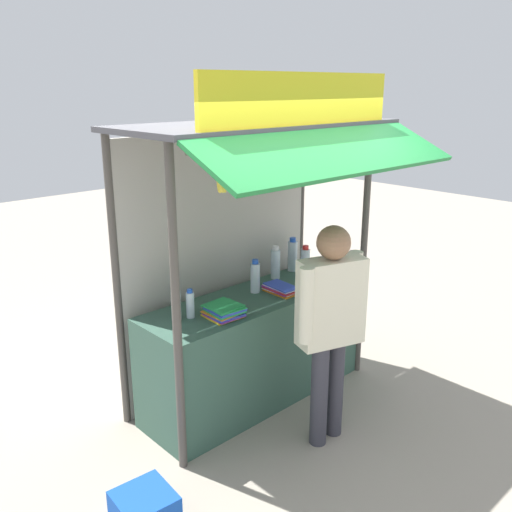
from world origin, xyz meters
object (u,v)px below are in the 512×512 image
object	(u,v)px
banana_bunch_inner_right	(255,176)
plastic_crate	(145,511)
magazine_stack_mid_left	(281,289)
banana_bunch_inner_left	(222,182)
banana_bunch_leftmost	(326,168)
water_bottle_mid_right	(292,255)
vendor_person	(330,316)
water_bottle_right	(176,305)
water_bottle_left	(190,304)
magazine_stack_far_right	(224,311)
water_bottle_back_left	(255,277)
water_bottle_back_right	(305,263)
water_bottle_far_left	(275,263)

from	to	relation	value
banana_bunch_inner_right	plastic_crate	size ratio (longest dim) A/B	0.73
magazine_stack_mid_left	banana_bunch_inner_left	size ratio (longest dim) A/B	1.20
banana_bunch_inner_left	banana_bunch_leftmost	bearing A→B (deg)	0.05
water_bottle_mid_right	vendor_person	world-z (taller)	vendor_person
vendor_person	plastic_crate	world-z (taller)	vendor_person
water_bottle_right	banana_bunch_leftmost	size ratio (longest dim) A/B	0.96
water_bottle_right	vendor_person	bearing A→B (deg)	-49.39
water_bottle_left	magazine_stack_far_right	xyz separation A→B (m)	(0.19, -0.16, -0.06)
banana_bunch_leftmost	water_bottle_mid_right	bearing A→B (deg)	60.70
water_bottle_back_left	magazine_stack_far_right	size ratio (longest dim) A/B	1.03
water_bottle_back_right	water_bottle_left	xyz separation A→B (m)	(-1.30, -0.02, -0.03)
water_bottle_far_left	magazine_stack_mid_left	distance (m)	0.37
water_bottle_far_left	water_bottle_back_right	size ratio (longest dim) A/B	1.00
water_bottle_back_right	plastic_crate	world-z (taller)	water_bottle_back_right
water_bottle_right	magazine_stack_far_right	xyz separation A→B (m)	(0.30, -0.19, -0.07)
water_bottle_back_left	water_bottle_back_right	bearing A→B (deg)	-3.37
water_bottle_mid_right	magazine_stack_far_right	bearing A→B (deg)	-161.42
water_bottle_right	banana_bunch_inner_left	world-z (taller)	banana_bunch_inner_left
water_bottle_left	water_bottle_far_left	bearing A→B (deg)	9.68
water_bottle_mid_right	water_bottle_left	distance (m)	1.37
water_bottle_left	magazine_stack_far_right	world-z (taller)	water_bottle_left
vendor_person	plastic_crate	bearing A→B (deg)	-168.04
water_bottle_left	banana_bunch_inner_right	distance (m)	1.11
water_bottle_mid_right	water_bottle_left	size ratio (longest dim) A/B	1.42
banana_bunch_leftmost	water_bottle_far_left	bearing A→B (deg)	79.96
water_bottle_far_left	banana_bunch_inner_left	bearing A→B (deg)	-150.74
water_bottle_far_left	water_bottle_back_right	distance (m)	0.27
banana_bunch_leftmost	vendor_person	world-z (taller)	banana_bunch_leftmost
water_bottle_left	banana_bunch_inner_left	bearing A→B (deg)	-95.44
water_bottle_back_left	plastic_crate	size ratio (longest dim) A/B	0.85
water_bottle_back_left	magazine_stack_mid_left	distance (m)	0.24
water_bottle_left	banana_bunch_inner_right	size ratio (longest dim) A/B	0.92
magazine_stack_far_right	plastic_crate	size ratio (longest dim) A/B	0.83
water_bottle_far_left	water_bottle_left	size ratio (longest dim) A/B	1.34
water_bottle_back_left	banana_bunch_leftmost	world-z (taller)	banana_bunch_leftmost
plastic_crate	vendor_person	bearing A→B (deg)	-6.53
water_bottle_mid_right	plastic_crate	world-z (taller)	water_bottle_mid_right
water_bottle_back_left	magazine_stack_mid_left	size ratio (longest dim) A/B	0.92
vendor_person	water_bottle_back_right	bearing A→B (deg)	70.07
water_bottle_far_left	vendor_person	xyz separation A→B (m)	(-0.46, -1.01, -0.06)
water_bottle_right	banana_bunch_leftmost	world-z (taller)	banana_bunch_leftmost
magazine_stack_mid_left	vendor_person	bearing A→B (deg)	-108.41
water_bottle_mid_right	banana_bunch_leftmost	size ratio (longest dim) A/B	1.18
water_bottle_mid_right	vendor_person	distance (m)	1.28
water_bottle_far_left	banana_bunch_inner_right	xyz separation A→B (m)	(-0.85, -0.63, 0.95)
water_bottle_mid_right	banana_bunch_inner_left	distance (m)	1.81
banana_bunch_leftmost	vendor_person	size ratio (longest dim) A/B	0.16
water_bottle_back_left	water_bottle_back_right	distance (m)	0.59
banana_bunch_leftmost	water_bottle_back_right	bearing A→B (deg)	55.27
water_bottle_right	water_bottle_left	world-z (taller)	water_bottle_right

